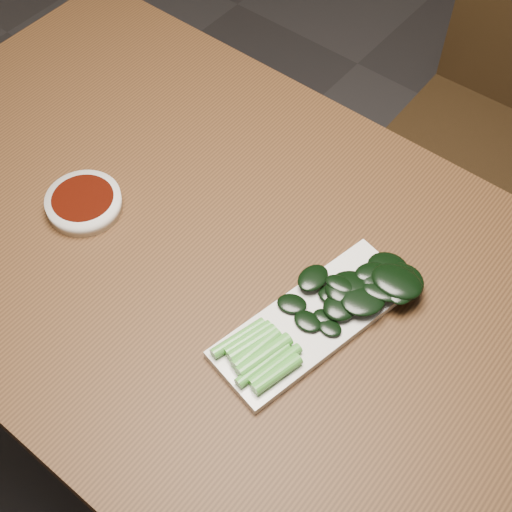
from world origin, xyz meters
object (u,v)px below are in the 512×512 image
sauce_bowl (84,203)px  serving_plate (313,320)px  chair_far (494,117)px  table (231,285)px  gai_lan (340,304)px

sauce_bowl → serving_plate: sauce_bowl is taller
chair_far → sauce_bowl: bearing=-112.1°
table → gai_lan: (0.19, 0.03, 0.10)m
table → gai_lan: 0.22m
table → serving_plate: serving_plate is taller
table → gai_lan: bearing=7.9°
chair_far → table: bearing=-97.6°
sauce_bowl → serving_plate: (0.42, 0.06, -0.01)m
table → serving_plate: 0.19m
serving_plate → sauce_bowl: bearing=-172.0°
gai_lan → sauce_bowl: bearing=-167.8°
chair_far → serving_plate: 0.90m
chair_far → gai_lan: 0.87m
sauce_bowl → gai_lan: gai_lan is taller
table → gai_lan: size_ratio=4.33×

